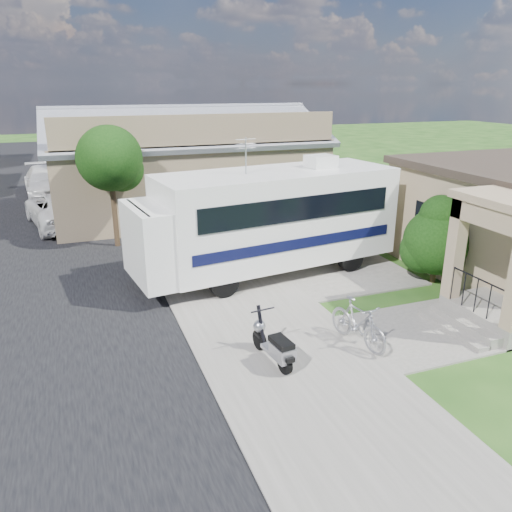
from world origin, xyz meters
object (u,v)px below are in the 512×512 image
object	(u,v)px
motorhome	(268,218)
garden_hose	(447,314)
shrub	(438,238)
scooter	(274,345)
pickup_truck	(61,209)
bicycle	(358,325)
van	(47,181)

from	to	relation	value
motorhome	garden_hose	size ratio (longest dim) A/B	20.53
motorhome	shrub	distance (m)	5.33
scooter	pickup_truck	xyz separation A→B (m)	(-4.36, 14.07, 0.25)
pickup_truck	garden_hose	size ratio (longest dim) A/B	12.39
motorhome	pickup_truck	size ratio (longest dim) A/B	1.66
bicycle	garden_hose	size ratio (longest dim) A/B	4.32
pickup_truck	van	xyz separation A→B (m)	(-0.70, 6.88, 0.06)
motorhome	pickup_truck	bearing A→B (deg)	118.61
shrub	scooter	bearing A→B (deg)	-156.54
van	garden_hose	bearing A→B (deg)	-68.71
shrub	garden_hose	world-z (taller)	shrub
garden_hose	bicycle	bearing A→B (deg)	-171.07
van	shrub	bearing A→B (deg)	-62.61
garden_hose	shrub	bearing A→B (deg)	58.89
motorhome	van	distance (m)	17.10
motorhome	van	size ratio (longest dim) A/B	1.59
shrub	scooter	xyz separation A→B (m)	(-6.65, -2.89, -0.94)
motorhome	van	bearing A→B (deg)	106.79
pickup_truck	garden_hose	xyz separation A→B (m)	(9.62, -13.49, -0.65)
motorhome	van	world-z (taller)	motorhome
scooter	bicycle	xyz separation A→B (m)	(2.17, 0.09, 0.07)
van	garden_hose	xyz separation A→B (m)	(10.32, -20.37, -0.71)
pickup_truck	scooter	bearing A→B (deg)	96.23
bicycle	shrub	bearing A→B (deg)	20.77
scooter	garden_hose	world-z (taller)	scooter
bicycle	scooter	bearing A→B (deg)	171.28
shrub	garden_hose	distance (m)	3.01
shrub	van	world-z (taller)	shrub
pickup_truck	garden_hose	world-z (taller)	pickup_truck
motorhome	pickup_truck	xyz separation A→B (m)	(-6.34, 8.66, -1.15)
motorhome	shrub	size ratio (longest dim) A/B	3.16
bicycle	van	size ratio (longest dim) A/B	0.34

